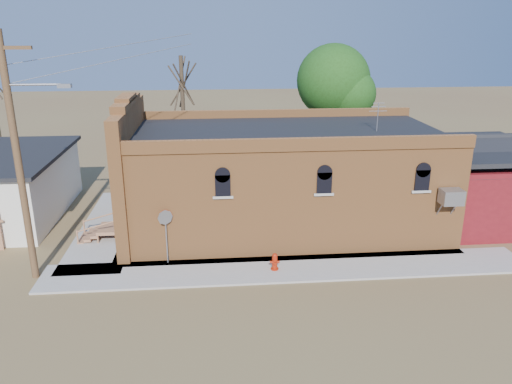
{
  "coord_description": "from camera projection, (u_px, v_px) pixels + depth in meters",
  "views": [
    {
      "loc": [
        -1.37,
        -16.48,
        9.07
      ],
      "look_at": [
        0.43,
        3.45,
        2.4
      ],
      "focal_mm": 35.0,
      "sensor_mm": 36.0,
      "label": 1
    }
  ],
  "objects": [
    {
      "name": "ground",
      "position": [
        253.0,
        283.0,
        18.56
      ],
      "size": [
        120.0,
        120.0,
        0.0
      ],
      "primitive_type": "plane",
      "color": "brown",
      "rests_on": "ground"
    },
    {
      "name": "sidewalk_south",
      "position": [
        289.0,
        269.0,
        19.52
      ],
      "size": [
        19.0,
        2.2,
        0.08
      ],
      "primitive_type": "cube",
      "color": "#9E9991",
      "rests_on": "ground"
    },
    {
      "name": "sidewalk_west",
      "position": [
        110.0,
        226.0,
        23.68
      ],
      "size": [
        2.6,
        10.0,
        0.08
      ],
      "primitive_type": "cube",
      "color": "#9E9991",
      "rests_on": "ground"
    },
    {
      "name": "brick_bar",
      "position": [
        278.0,
        179.0,
        23.15
      ],
      "size": [
        16.4,
        7.97,
        6.3
      ],
      "color": "#B76F38",
      "rests_on": "ground"
    },
    {
      "name": "red_shed",
      "position": [
        481.0,
        175.0,
        24.02
      ],
      "size": [
        5.4,
        6.4,
        4.3
      ],
      "color": "#601016",
      "rests_on": "ground"
    },
    {
      "name": "utility_pole",
      "position": [
        19.0,
        155.0,
        17.49
      ],
      "size": [
        3.12,
        0.26,
        9.0
      ],
      "color": "#4A2C1D",
      "rests_on": "ground"
    },
    {
      "name": "tree_bare_near",
      "position": [
        182.0,
        83.0,
        28.7
      ],
      "size": [
        2.8,
        2.8,
        7.65
      ],
      "color": "#463728",
      "rests_on": "ground"
    },
    {
      "name": "tree_leafy",
      "position": [
        333.0,
        81.0,
        29.95
      ],
      "size": [
        4.4,
        4.4,
        8.15
      ],
      "color": "#463728",
      "rests_on": "ground"
    },
    {
      "name": "fire_hydrant",
      "position": [
        275.0,
        262.0,
        19.28
      ],
      "size": [
        0.39,
        0.38,
        0.68
      ],
      "rotation": [
        0.0,
        0.0,
        -0.22
      ],
      "color": "#9D1D09",
      "rests_on": "sidewalk_south"
    },
    {
      "name": "stop_sign",
      "position": [
        165.0,
        222.0,
        19.41
      ],
      "size": [
        0.57,
        0.32,
        2.25
      ],
      "rotation": [
        0.0,
        0.0,
        0.04
      ],
      "color": "gray",
      "rests_on": "sidewalk_south"
    },
    {
      "name": "trash_barrel",
      "position": [
        124.0,
        233.0,
        21.68
      ],
      "size": [
        0.77,
        0.77,
        0.92
      ],
      "primitive_type": "cylinder",
      "rotation": [
        0.0,
        0.0,
        0.37
      ],
      "color": "navy",
      "rests_on": "sidewalk_west"
    }
  ]
}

